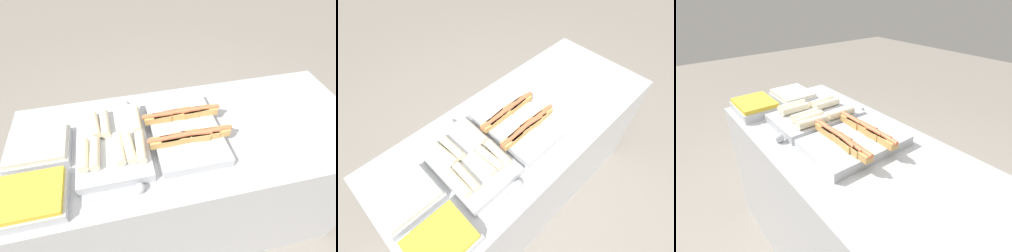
% 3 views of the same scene
% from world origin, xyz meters
% --- Properties ---
extents(ground_plane, '(12.00, 12.00, 0.00)m').
position_xyz_m(ground_plane, '(0.00, 0.00, 0.00)').
color(ground_plane, gray).
extents(counter, '(1.83, 0.76, 0.87)m').
position_xyz_m(counter, '(0.00, 0.00, 0.44)').
color(counter, '#B7BABF').
rests_on(counter, ground_plane).
extents(tray_hotdogs, '(0.41, 0.49, 0.10)m').
position_xyz_m(tray_hotdogs, '(-0.04, -0.00, 0.91)').
color(tray_hotdogs, '#B7BABF').
rests_on(tray_hotdogs, counter).
extents(tray_wraps, '(0.33, 0.49, 0.09)m').
position_xyz_m(tray_wraps, '(-0.40, -0.00, 0.91)').
color(tray_wraps, '#B7BABF').
rests_on(tray_wraps, counter).
extents(tray_side_front, '(0.28, 0.23, 0.07)m').
position_xyz_m(tray_side_front, '(-0.74, -0.23, 0.91)').
color(tray_side_front, '#B7BABF').
rests_on(tray_side_front, counter).
extents(tray_side_back, '(0.28, 0.23, 0.07)m').
position_xyz_m(tray_side_back, '(-0.74, 0.03, 0.91)').
color(tray_side_back, '#B7BABF').
rests_on(tray_side_back, counter).
extents(serving_spoon_near, '(0.25, 0.05, 0.05)m').
position_xyz_m(serving_spoon_near, '(-0.33, -0.27, 0.89)').
color(serving_spoon_near, '#B2B5BA').
rests_on(serving_spoon_near, counter).
extents(serving_spoon_far, '(0.25, 0.05, 0.05)m').
position_xyz_m(serving_spoon_far, '(-0.33, 0.27, 0.89)').
color(serving_spoon_far, '#B2B5BA').
rests_on(serving_spoon_far, counter).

